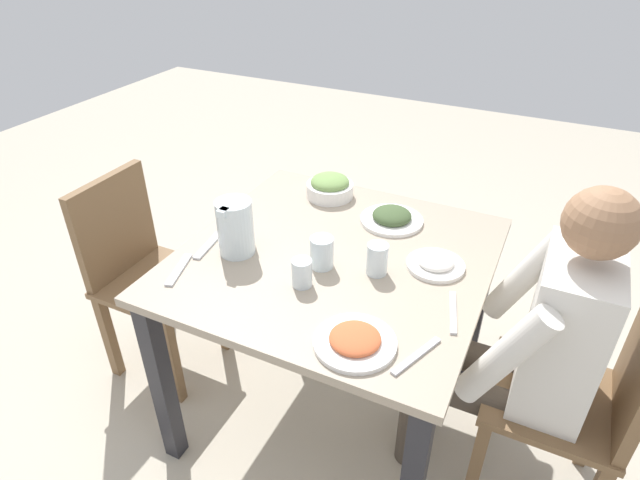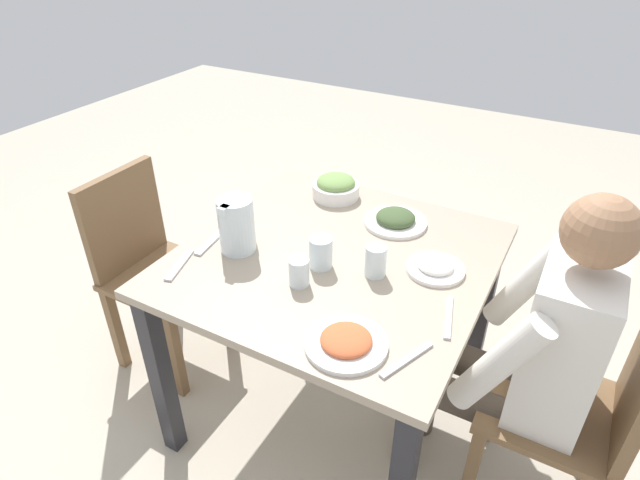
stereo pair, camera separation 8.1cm
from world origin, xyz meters
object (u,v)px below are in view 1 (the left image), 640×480
object	(u,v)px
chair_near	(587,396)
salad_bowl	(330,187)
water_pitcher	(235,227)
water_glass_near_right	(322,252)
diner_near	(527,339)
dining_table	(335,282)
water_glass_center	(302,273)
chair_far	(141,266)
water_glass_far_right	(377,259)
plate_rice_curry	(355,340)
plate_dolmas	(392,217)
plate_yoghurt	(436,263)

from	to	relation	value
chair_near	salad_bowl	xyz separation A→B (m)	(0.37, 1.03, 0.31)
water_pitcher	water_glass_near_right	world-z (taller)	water_pitcher
chair_near	salad_bowl	distance (m)	1.14
chair_near	diner_near	xyz separation A→B (m)	(0.00, 0.20, 0.15)
dining_table	diner_near	world-z (taller)	diner_near
chair_near	water_glass_center	bearing A→B (deg)	102.61
chair_far	water_glass_far_right	size ratio (longest dim) A/B	8.35
dining_table	water_pitcher	size ratio (longest dim) A/B	5.23
water_pitcher	salad_bowl	xyz separation A→B (m)	(0.49, -0.11, -0.05)
salad_bowl	plate_rice_curry	world-z (taller)	salad_bowl
plate_dolmas	plate_yoghurt	xyz separation A→B (m)	(-0.21, -0.22, -0.00)
chair_near	water_pitcher	world-z (taller)	water_pitcher
water_glass_center	plate_dolmas	bearing A→B (deg)	-14.22
water_pitcher	plate_rice_curry	size ratio (longest dim) A/B	0.85
diner_near	plate_rice_curry	xyz separation A→B (m)	(-0.36, 0.41, 0.14)
salad_bowl	plate_yoghurt	distance (m)	0.59
plate_rice_curry	water_glass_far_right	distance (m)	0.34
chair_far	plate_yoghurt	xyz separation A→B (m)	(0.14, -1.16, 0.28)
water_pitcher	water_glass_center	bearing A→B (deg)	-103.61
salad_bowl	chair_near	bearing A→B (deg)	-109.65
dining_table	water_glass_far_right	bearing A→B (deg)	-102.58
water_glass_center	water_glass_near_right	size ratio (longest dim) A/B	0.85
diner_near	plate_yoghurt	size ratio (longest dim) A/B	6.23
water_pitcher	chair_near	bearing A→B (deg)	-83.72
water_pitcher	plate_dolmas	xyz separation A→B (m)	(0.41, -0.40, -0.08)
dining_table	plate_yoghurt	xyz separation A→B (m)	(0.08, -0.32, 0.13)
dining_table	chair_near	xyz separation A→B (m)	(0.00, -0.84, -0.15)
diner_near	plate_yoghurt	bearing A→B (deg)	76.60
chair_near	chair_far	distance (m)	1.68
dining_table	plate_rice_curry	world-z (taller)	plate_rice_curry
plate_rice_curry	water_glass_near_right	distance (m)	0.37
plate_rice_curry	water_glass_near_right	size ratio (longest dim) A/B	2.13
plate_yoghurt	water_pitcher	bearing A→B (deg)	107.94
diner_near	water_pitcher	distance (m)	0.97
diner_near	water_glass_far_right	xyz separation A→B (m)	(-0.04, 0.48, 0.17)
water_pitcher	plate_yoghurt	bearing A→B (deg)	-72.06
water_pitcher	plate_rice_curry	world-z (taller)	water_pitcher
salad_bowl	water_glass_center	world-z (taller)	salad_bowl
water_glass_near_right	diner_near	bearing A→B (deg)	-83.11
plate_rice_curry	plate_yoghurt	world-z (taller)	plate_yoghurt
dining_table	diner_near	distance (m)	0.64
diner_near	water_glass_far_right	world-z (taller)	diner_near
chair_near	water_glass_far_right	xyz separation A→B (m)	(-0.04, 0.68, 0.32)
chair_far	water_pitcher	size ratio (longest dim) A/B	4.58
chair_far	water_pitcher	distance (m)	0.65
salad_bowl	plate_dolmas	world-z (taller)	salad_bowl
plate_dolmas	water_glass_near_right	bearing A→B (deg)	163.22
plate_dolmas	water_glass_far_right	distance (m)	0.33
salad_bowl	plate_yoghurt	world-z (taller)	salad_bowl
chair_far	plate_yoghurt	world-z (taller)	chair_far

